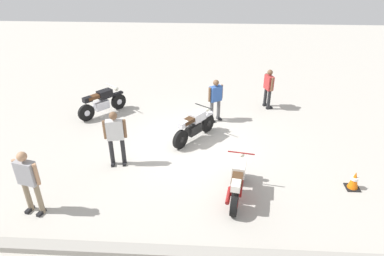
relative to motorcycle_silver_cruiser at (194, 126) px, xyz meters
name	(u,v)px	position (x,y,z in m)	size (l,w,h in m)	color
ground_plane	(192,144)	(0.07, 0.30, -0.52)	(40.00, 40.00, 0.00)	#B7B2A8
curb_edge	(179,253)	(0.07, 4.90, -0.45)	(14.00, 0.30, 0.15)	#9C978F
motorcycle_silver_cruiser	(194,126)	(0.00, 0.00, 0.00)	(1.33, 1.76, 1.09)	black
motorcycle_cream_vintage	(238,181)	(-1.27, 2.89, -0.03)	(0.78, 1.95, 1.07)	black
motorcycle_black_cruiser	(102,102)	(3.66, -1.72, 0.00)	(1.46, 1.66, 1.09)	black
person_in_white_shirt	(115,135)	(2.22, 1.57, 0.48)	(0.67, 0.38, 1.74)	#262628
person_in_blue_shirt	(216,98)	(-0.71, -1.49, 0.39)	(0.57, 0.49, 1.61)	#59595B
person_in_red_shirt	(268,87)	(-2.82, -2.76, 0.39)	(0.42, 0.63, 1.61)	#262628
person_in_gray_shirt	(28,179)	(3.74, 3.74, 0.48)	(0.67, 0.40, 1.73)	gray
traffic_cone	(354,180)	(-4.45, 2.37, -0.26)	(0.36, 0.36, 0.53)	black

